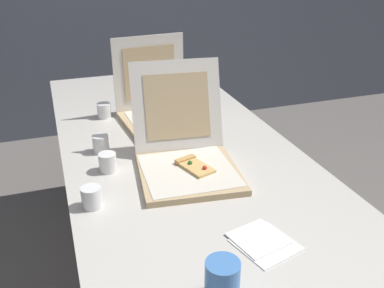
# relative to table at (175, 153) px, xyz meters

# --- Properties ---
(table) EXTENTS (0.88, 2.06, 0.75)m
(table) POSITION_rel_table_xyz_m (0.00, 0.00, 0.00)
(table) COLOR beige
(table) RESTS_ON ground
(pizza_box_front) EXTENTS (0.39, 0.48, 0.34)m
(pizza_box_front) POSITION_rel_table_xyz_m (-0.03, -0.23, 0.10)
(pizza_box_front) COLOR tan
(pizza_box_front) RESTS_ON table
(pizza_box_middle) EXTENTS (0.36, 0.37, 0.36)m
(pizza_box_middle) POSITION_rel_table_xyz_m (0.01, 0.24, 0.10)
(pizza_box_middle) COLOR tan
(pizza_box_middle) RESTS_ON table
(cup_white_mid) EXTENTS (0.06, 0.06, 0.07)m
(cup_white_mid) POSITION_rel_table_xyz_m (-0.29, 0.01, 0.08)
(cup_white_mid) COLOR white
(cup_white_mid) RESTS_ON table
(cup_white_far) EXTENTS (0.06, 0.06, 0.07)m
(cup_white_far) POSITION_rel_table_xyz_m (-0.23, 0.36, 0.08)
(cup_white_far) COLOR white
(cup_white_far) RESTS_ON table
(cup_white_near_left) EXTENTS (0.06, 0.06, 0.07)m
(cup_white_near_left) POSITION_rel_table_xyz_m (-0.37, -0.36, 0.08)
(cup_white_near_left) COLOR white
(cup_white_near_left) RESTS_ON table
(cup_white_near_center) EXTENTS (0.06, 0.06, 0.07)m
(cup_white_near_center) POSITION_rel_table_xyz_m (-0.29, -0.15, 0.08)
(cup_white_near_center) COLOR white
(cup_white_near_center) RESTS_ON table
(cup_printed_front) EXTENTS (0.08, 0.08, 0.10)m
(cup_printed_front) POSITION_rel_table_xyz_m (-0.14, -0.83, 0.10)
(cup_printed_front) COLOR #477FCC
(cup_printed_front) RESTS_ON table
(napkin_pile) EXTENTS (0.18, 0.20, 0.01)m
(napkin_pile) POSITION_rel_table_xyz_m (0.04, -0.68, 0.05)
(napkin_pile) COLOR white
(napkin_pile) RESTS_ON table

